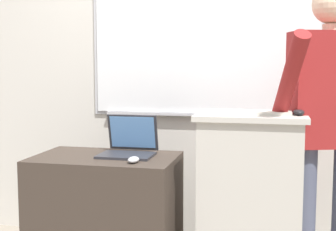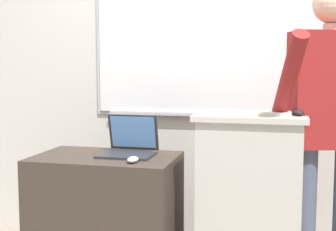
{
  "view_description": "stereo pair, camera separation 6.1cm",
  "coord_description": "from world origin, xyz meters",
  "px_view_note": "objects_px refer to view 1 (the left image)",
  "views": [
    {
      "loc": [
        0.48,
        -2.25,
        1.32
      ],
      "look_at": [
        -0.12,
        0.45,
        1.03
      ],
      "focal_mm": 50.0,
      "sensor_mm": 36.0,
      "label": 1
    },
    {
      "loc": [
        0.54,
        -2.23,
        1.32
      ],
      "look_at": [
        -0.12,
        0.45,
        1.03
      ],
      "focal_mm": 50.0,
      "sensor_mm": 36.0,
      "label": 2
    }
  ],
  "objects_px": {
    "laptop": "(129,144)",
    "computer_mouse_by_laptop": "(133,160)",
    "person_presenter": "(327,118)",
    "wireless_keyboard": "(250,112)",
    "side_desk": "(106,219)",
    "lectern_podium": "(250,203)",
    "computer_mouse_by_keyboard": "(299,112)"
  },
  "relations": [
    {
      "from": "laptop",
      "to": "computer_mouse_by_laptop",
      "type": "distance_m",
      "value": 0.25
    },
    {
      "from": "laptop",
      "to": "computer_mouse_by_laptop",
      "type": "xyz_separation_m",
      "value": [
        0.09,
        -0.23,
        -0.05
      ]
    },
    {
      "from": "person_presenter",
      "to": "wireless_keyboard",
      "type": "xyz_separation_m",
      "value": [
        -0.43,
        -0.14,
        0.04
      ]
    },
    {
      "from": "side_desk",
      "to": "computer_mouse_by_laptop",
      "type": "relative_size",
      "value": 8.55
    },
    {
      "from": "lectern_podium",
      "to": "side_desk",
      "type": "distance_m",
      "value": 0.87
    },
    {
      "from": "wireless_keyboard",
      "to": "side_desk",
      "type": "bearing_deg",
      "value": 179.99
    },
    {
      "from": "laptop",
      "to": "computer_mouse_by_keyboard",
      "type": "distance_m",
      "value": 1.02
    },
    {
      "from": "person_presenter",
      "to": "laptop",
      "type": "height_order",
      "value": "person_presenter"
    },
    {
      "from": "person_presenter",
      "to": "computer_mouse_by_keyboard",
      "type": "xyz_separation_m",
      "value": [
        -0.16,
        -0.14,
        0.04
      ]
    },
    {
      "from": "laptop",
      "to": "computer_mouse_by_laptop",
      "type": "bearing_deg",
      "value": -67.48
    },
    {
      "from": "side_desk",
      "to": "computer_mouse_by_laptop",
      "type": "distance_m",
      "value": 0.49
    },
    {
      "from": "side_desk",
      "to": "laptop",
      "type": "xyz_separation_m",
      "value": [
        0.13,
        0.08,
        0.46
      ]
    },
    {
      "from": "lectern_podium",
      "to": "side_desk",
      "type": "xyz_separation_m",
      "value": [
        -0.86,
        -0.06,
        -0.14
      ]
    },
    {
      "from": "lectern_podium",
      "to": "computer_mouse_by_laptop",
      "type": "height_order",
      "value": "lectern_podium"
    },
    {
      "from": "computer_mouse_by_laptop",
      "to": "computer_mouse_by_keyboard",
      "type": "bearing_deg",
      "value": 9.33
    },
    {
      "from": "wireless_keyboard",
      "to": "lectern_podium",
      "type": "bearing_deg",
      "value": 82.64
    },
    {
      "from": "lectern_podium",
      "to": "computer_mouse_by_laptop",
      "type": "distance_m",
      "value": 0.72
    },
    {
      "from": "computer_mouse_by_keyboard",
      "to": "laptop",
      "type": "bearing_deg",
      "value": 175.24
    },
    {
      "from": "side_desk",
      "to": "person_presenter",
      "type": "relative_size",
      "value": 0.49
    },
    {
      "from": "laptop",
      "to": "wireless_keyboard",
      "type": "relative_size",
      "value": 0.71
    },
    {
      "from": "side_desk",
      "to": "person_presenter",
      "type": "xyz_separation_m",
      "value": [
        1.28,
        0.14,
        0.64
      ]
    },
    {
      "from": "person_presenter",
      "to": "computer_mouse_by_keyboard",
      "type": "bearing_deg",
      "value": -156.41
    },
    {
      "from": "lectern_podium",
      "to": "computer_mouse_by_laptop",
      "type": "bearing_deg",
      "value": -162.27
    },
    {
      "from": "laptop",
      "to": "computer_mouse_by_keyboard",
      "type": "height_order",
      "value": "computer_mouse_by_keyboard"
    },
    {
      "from": "computer_mouse_by_laptop",
      "to": "person_presenter",
      "type": "bearing_deg",
      "value": 15.24
    },
    {
      "from": "computer_mouse_by_keyboard",
      "to": "side_desk",
      "type": "bearing_deg",
      "value": -179.9
    },
    {
      "from": "side_desk",
      "to": "computer_mouse_by_keyboard",
      "type": "distance_m",
      "value": 1.3
    },
    {
      "from": "person_presenter",
      "to": "laptop",
      "type": "xyz_separation_m",
      "value": [
        -1.15,
        -0.06,
        -0.18
      ]
    },
    {
      "from": "lectern_podium",
      "to": "computer_mouse_by_keyboard",
      "type": "bearing_deg",
      "value": -12.57
    },
    {
      "from": "laptop",
      "to": "computer_mouse_by_keyboard",
      "type": "xyz_separation_m",
      "value": [
        0.99,
        -0.08,
        0.22
      ]
    },
    {
      "from": "side_desk",
      "to": "computer_mouse_by_laptop",
      "type": "height_order",
      "value": "computer_mouse_by_laptop"
    },
    {
      "from": "person_presenter",
      "to": "wireless_keyboard",
      "type": "height_order",
      "value": "person_presenter"
    }
  ]
}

